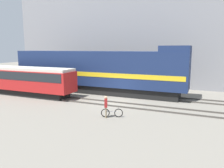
% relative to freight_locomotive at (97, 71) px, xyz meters
% --- Properties ---
extents(ground_plane, '(120.00, 120.00, 0.00)m').
position_rel_freight_locomotive_xyz_m(ground_plane, '(3.77, -3.65, -2.60)').
color(ground_plane, slate).
extents(track_near, '(60.00, 1.50, 0.14)m').
position_rel_freight_locomotive_xyz_m(track_near, '(3.77, -4.47, -2.53)').
color(track_near, '#47423D').
rests_on(track_near, ground).
extents(track_far, '(60.00, 1.51, 0.14)m').
position_rel_freight_locomotive_xyz_m(track_far, '(3.77, 0.00, -2.53)').
color(track_far, '#47423D').
rests_on(track_far, ground).
extents(building_backdrop, '(42.24, 6.00, 13.51)m').
position_rel_freight_locomotive_xyz_m(building_backdrop, '(3.77, 9.38, 4.15)').
color(building_backdrop, gray).
rests_on(building_backdrop, ground).
extents(freight_locomotive, '(21.36, 3.04, 5.58)m').
position_rel_freight_locomotive_xyz_m(freight_locomotive, '(0.00, 0.00, 0.00)').
color(freight_locomotive, black).
rests_on(freight_locomotive, ground).
extents(streetcar, '(12.86, 2.54, 3.20)m').
position_rel_freight_locomotive_xyz_m(streetcar, '(-7.11, -4.47, -0.77)').
color(streetcar, black).
rests_on(streetcar, ground).
extents(bicycle, '(1.61, 0.76, 0.74)m').
position_rel_freight_locomotive_xyz_m(bicycle, '(5.48, -8.09, -2.26)').
color(bicycle, black).
rests_on(bicycle, ground).
extents(person, '(0.34, 0.42, 1.72)m').
position_rel_freight_locomotive_xyz_m(person, '(5.10, -8.39, -1.56)').
color(person, '#8C7A5B').
rests_on(person, ground).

